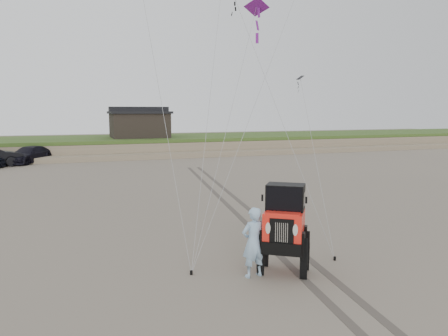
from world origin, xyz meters
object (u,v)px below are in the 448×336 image
at_px(truck_c, 29,155).
at_px(man, 253,242).
at_px(jeep, 284,238).
at_px(cabin, 139,124).

xyz_separation_m(truck_c, man, (7.86, -31.51, 0.25)).
relative_size(truck_c, jeep, 0.93).
xyz_separation_m(truck_c, jeep, (8.79, -31.54, 0.28)).
bearing_deg(truck_c, cabin, 61.81).
height_order(truck_c, man, man).
height_order(jeep, man, jeep).
bearing_deg(cabin, jeep, -93.07).
distance_m(jeep, man, 0.93).
distance_m(cabin, jeep, 37.83).
height_order(cabin, man, cabin).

